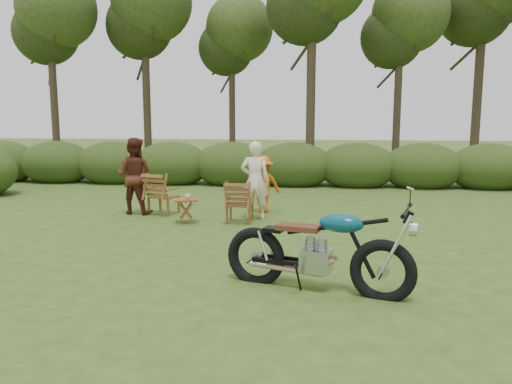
# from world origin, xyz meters

# --- Properties ---
(ground) EXTENTS (80.00, 80.00, 0.00)m
(ground) POSITION_xyz_m (0.00, 0.00, 0.00)
(ground) COLOR #2B4818
(ground) RESTS_ON ground
(tree_line) EXTENTS (22.52, 11.62, 8.14)m
(tree_line) POSITION_xyz_m (0.50, 9.74, 3.81)
(tree_line) COLOR #37281E
(tree_line) RESTS_ON ground
(motorcycle) EXTENTS (2.51, 1.52, 1.34)m
(motorcycle) POSITION_xyz_m (0.64, -0.73, 0.00)
(motorcycle) COLOR #0B7996
(motorcycle) RESTS_ON ground
(lawn_chair_right) EXTENTS (0.62, 0.62, 0.87)m
(lawn_chair_right) POSITION_xyz_m (-0.92, 3.23, 0.00)
(lawn_chair_right) COLOR #5E2F17
(lawn_chair_right) RESTS_ON ground
(lawn_chair_left) EXTENTS (0.82, 0.82, 0.95)m
(lawn_chair_left) POSITION_xyz_m (-2.77, 3.93, 0.00)
(lawn_chair_left) COLOR brown
(lawn_chair_left) RESTS_ON ground
(side_table) EXTENTS (0.58, 0.53, 0.51)m
(side_table) POSITION_xyz_m (-2.02, 3.02, 0.25)
(side_table) COLOR brown
(side_table) RESTS_ON ground
(cup) EXTENTS (0.15, 0.15, 0.10)m
(cup) POSITION_xyz_m (-1.99, 3.06, 0.56)
(cup) COLOR beige
(cup) RESTS_ON side_table
(adult_a) EXTENTS (0.62, 0.41, 1.69)m
(adult_a) POSITION_xyz_m (-0.64, 3.59, 0.00)
(adult_a) COLOR #F7E5CC
(adult_a) RESTS_ON ground
(adult_b) EXTENTS (0.91, 0.75, 1.73)m
(adult_b) POSITION_xyz_m (-3.43, 3.91, 0.00)
(adult_b) COLOR #4C1F15
(adult_b) RESTS_ON ground
(child) EXTENTS (0.98, 0.84, 1.32)m
(child) POSITION_xyz_m (-0.54, 4.33, 0.00)
(child) COLOR #CF5C13
(child) RESTS_ON ground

